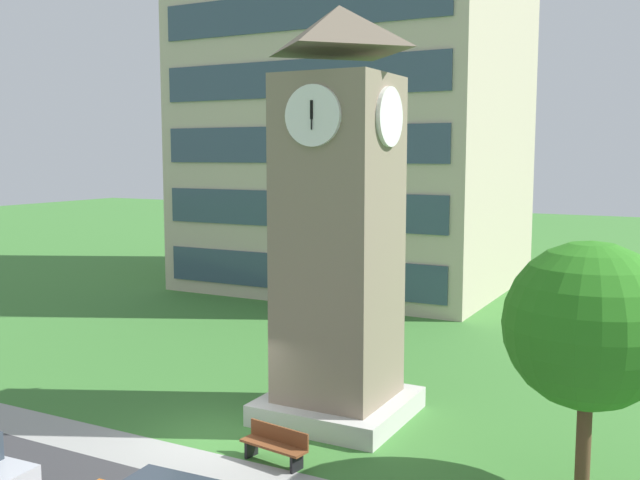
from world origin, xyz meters
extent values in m
plane|color=#3D7A33|center=(0.00, 0.00, 0.00)|extent=(160.00, 160.00, 0.00)
cube|color=#9E9E99|center=(0.00, -1.62, 0.00)|extent=(120.00, 1.60, 0.01)
cube|color=beige|center=(-6.60, 23.47, 12.80)|extent=(17.02, 14.49, 25.60)
cube|color=#384C60|center=(-6.60, 16.18, 1.60)|extent=(15.66, 0.10, 1.80)
cube|color=#384C60|center=(-6.60, 16.18, 4.80)|extent=(15.66, 0.10, 1.80)
cube|color=#384C60|center=(-6.60, 16.18, 8.00)|extent=(15.66, 0.10, 1.80)
cube|color=#384C60|center=(-6.60, 16.18, 11.20)|extent=(15.66, 0.10, 1.80)
cube|color=#384C60|center=(-6.60, 16.18, 14.40)|extent=(15.66, 0.10, 1.80)
cube|color=gray|center=(2.23, 3.01, 4.84)|extent=(2.90, 2.90, 9.67)
cube|color=beige|center=(2.23, 3.01, 0.30)|extent=(3.92, 3.92, 0.60)
pyramid|color=#6A5D4D|center=(2.23, 3.01, 10.92)|extent=(3.19, 3.19, 1.24)
cylinder|color=white|center=(2.23, 1.50, 8.51)|extent=(1.60, 0.12, 1.60)
cylinder|color=white|center=(3.74, 3.01, 8.51)|extent=(0.12, 1.60, 1.60)
cube|color=black|center=(2.23, 1.43, 8.66)|extent=(0.09, 0.05, 0.48)
cube|color=black|center=(2.23, 1.42, 8.51)|extent=(0.05, 0.06, 0.72)
cube|color=brown|center=(2.29, -0.64, 0.45)|extent=(1.85, 0.74, 0.06)
cube|color=brown|center=(2.32, -0.43, 0.68)|extent=(1.79, 0.31, 0.40)
cube|color=black|center=(1.58, -0.54, 0.23)|extent=(0.14, 0.44, 0.45)
cube|color=black|center=(3.00, -0.75, 0.23)|extent=(0.14, 0.44, 0.45)
cylinder|color=#513823|center=(9.20, 1.16, 1.28)|extent=(0.33, 0.33, 2.56)
sphere|color=#2A781C|center=(9.20, 1.16, 3.85)|extent=(3.69, 3.69, 3.69)
camera|label=1|loc=(11.26, -15.17, 7.52)|focal=40.85mm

